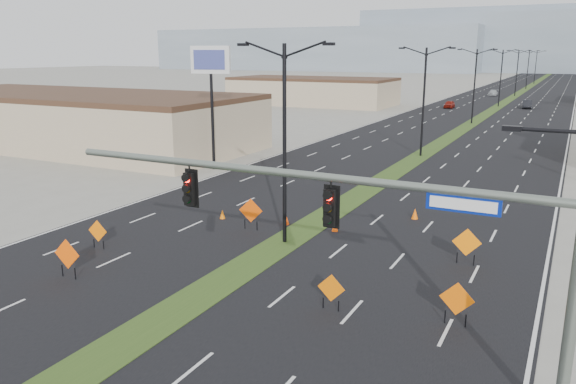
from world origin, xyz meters
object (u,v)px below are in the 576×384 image
at_px(streetlight_4, 517,72).
at_px(construction_sign_3, 331,289).
at_px(cone_3, 222,214).
at_px(pole_sign_west, 211,69).
at_px(streetlight_0, 284,139).
at_px(construction_sign_4, 457,300).
at_px(construction_sign_1, 67,255).
at_px(streetlight_1, 424,98).
at_px(car_far, 493,93).
at_px(construction_sign_2, 251,211).
at_px(construction_sign_5, 467,244).
at_px(streetlight_2, 475,84).
at_px(car_left, 449,104).
at_px(streetlight_5, 528,68).
at_px(streetlight_3, 501,76).
at_px(cone_0, 286,220).
at_px(cone_2, 415,214).
at_px(streetlight_6, 536,66).
at_px(signal_mast, 392,231).
at_px(cone_1, 335,226).
at_px(car_mid, 527,104).
at_px(construction_sign_0, 98,232).

distance_m(streetlight_4, construction_sign_3, 118.37).
relative_size(cone_3, pole_sign_west, 0.05).
relative_size(streetlight_0, construction_sign_4, 6.03).
xyz_separation_m(construction_sign_1, pole_sign_west, (-7.80, 22.47, 7.22)).
relative_size(streetlight_1, car_far, 2.28).
bearing_deg(construction_sign_1, construction_sign_2, 64.66).
bearing_deg(construction_sign_1, construction_sign_5, 27.40).
distance_m(streetlight_2, construction_sign_5, 55.84).
distance_m(car_left, pole_sign_west, 63.98).
relative_size(streetlight_1, streetlight_4, 1.00).
height_order(streetlight_5, car_left, streetlight_5).
bearing_deg(cone_3, streetlight_3, 86.35).
bearing_deg(car_left, streetlight_3, 40.75).
relative_size(construction_sign_5, cone_0, 2.92).
bearing_deg(cone_2, construction_sign_1, -125.27).
xyz_separation_m(construction_sign_1, construction_sign_5, (15.11, 9.54, -0.02)).
distance_m(streetlight_6, cone_2, 160.93).
bearing_deg(signal_mast, cone_2, 101.93).
bearing_deg(streetlight_4, construction_sign_3, -87.48).
distance_m(signal_mast, car_left, 88.69).
bearing_deg(cone_1, streetlight_6, 90.56).
bearing_deg(car_far, car_mid, -73.73).
bearing_deg(construction_sign_4, pole_sign_west, 141.04).
relative_size(construction_sign_0, pole_sign_west, 0.15).
xyz_separation_m(streetlight_3, streetlight_5, (0.00, 56.00, 0.00)).
relative_size(streetlight_0, streetlight_3, 1.00).
xyz_separation_m(signal_mast, cone_2, (-3.64, 17.22, -4.46)).
bearing_deg(construction_sign_3, pole_sign_west, 130.45).
bearing_deg(streetlight_1, construction_sign_2, -95.60).
bearing_deg(cone_2, streetlight_6, 91.75).
height_order(streetlight_0, car_left, streetlight_0).
xyz_separation_m(streetlight_6, cone_1, (1.61, -165.10, -5.12)).
height_order(car_left, pole_sign_west, pole_sign_west).
relative_size(streetlight_0, car_mid, 2.31).
distance_m(streetlight_1, construction_sign_0, 34.30).
xyz_separation_m(streetlight_0, streetlight_2, (0.00, 56.00, 0.00)).
xyz_separation_m(car_left, cone_1, (8.96, -74.25, -0.35)).
height_order(construction_sign_1, construction_sign_4, construction_sign_1).
height_order(construction_sign_4, cone_3, construction_sign_4).
distance_m(construction_sign_0, construction_sign_3, 13.14).
distance_m(streetlight_6, construction_sign_4, 173.60).
height_order(streetlight_2, construction_sign_3, streetlight_2).
xyz_separation_m(signal_mast, streetlight_5, (-8.56, 150.00, 0.63)).
relative_size(car_mid, cone_1, 7.20).
xyz_separation_m(car_far, cone_0, (3.20, -108.40, -0.34)).
distance_m(streetlight_3, construction_sign_2, 83.12).
xyz_separation_m(streetlight_1, streetlight_3, (0.00, 56.00, 0.00)).
bearing_deg(streetlight_3, car_left, -136.98).
bearing_deg(pole_sign_west, streetlight_5, 69.36).
relative_size(streetlight_0, construction_sign_2, 5.60).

